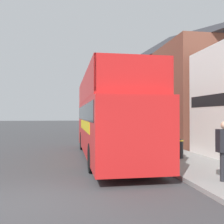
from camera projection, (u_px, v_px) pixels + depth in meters
name	position (u px, v px, depth m)	size (l,w,h in m)	color
ground_plane	(58.00, 136.00, 26.97)	(144.00, 144.00, 0.00)	#3D3D3F
sidewalk	(123.00, 136.00, 25.00)	(2.92, 108.00, 0.14)	gray
brick_terrace_rear	(170.00, 87.00, 25.13)	(6.00, 19.25, 9.65)	brown
tour_bus	(109.00, 122.00, 13.12)	(2.63, 10.90, 4.01)	red
parked_car_ahead_of_bus	(101.00, 133.00, 20.84)	(1.90, 4.51, 1.45)	silver
lamp_post_nearest	(157.00, 87.00, 12.47)	(0.35, 0.35, 4.81)	black
lamp_post_second	(123.00, 103.00, 20.79)	(0.35, 0.35, 4.27)	black
lamp_post_third	(108.00, 102.00, 29.09)	(0.35, 0.35, 5.10)	black
litter_bin	(178.00, 148.00, 12.11)	(0.48, 0.48, 0.85)	black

